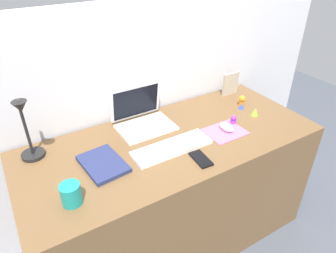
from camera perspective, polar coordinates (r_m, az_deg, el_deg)
ground_plane at (r=2.12m, az=0.65°, el=-19.18°), size 6.00×6.00×0.00m
back_wall at (r=1.91m, az=-5.20°, el=1.84°), size 2.78×0.05×1.38m
desk at (r=1.84m, az=0.72°, el=-11.97°), size 1.58×0.68×0.74m
laptop at (r=1.71m, az=-4.96°, el=1.98°), size 0.30×0.24×0.21m
keyboard at (r=1.53m, az=0.75°, el=-3.94°), size 0.41×0.13×0.02m
mousepad at (r=1.69m, az=10.53°, el=-0.92°), size 0.21×0.17×0.00m
mouse at (r=1.70m, az=10.81°, el=-0.11°), size 0.06×0.10×0.03m
cell_phone at (r=1.47m, az=6.12°, el=-6.01°), size 0.07×0.13×0.01m
desk_lamp at (r=1.52m, az=-24.70°, el=-0.91°), size 0.11×0.16×0.34m
notebook_pad at (r=1.46m, az=-11.97°, el=-6.78°), size 0.19×0.26×0.02m
picture_frame at (r=2.08m, az=11.53°, el=7.76°), size 0.12×0.02×0.15m
coffee_mug at (r=1.29m, az=-17.56°, el=-11.89°), size 0.08×0.08×0.09m
toy_figurine_blue at (r=1.93m, az=13.49°, el=3.72°), size 0.03×0.03×0.04m
toy_figurine_orange at (r=1.97m, az=13.57°, el=4.77°), size 0.04×0.04×0.07m
toy_figurine_lime at (r=1.88m, az=15.86°, el=2.64°), size 0.04×0.04×0.05m
toy_figurine_purple at (r=1.76m, az=12.09°, el=1.26°), size 0.03×0.03×0.05m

